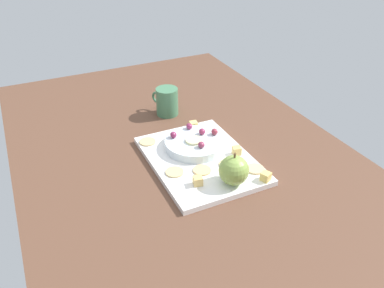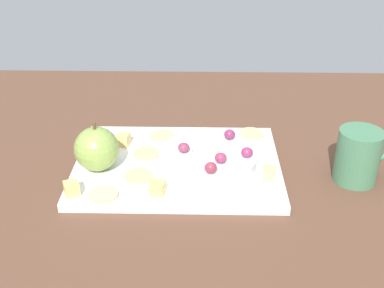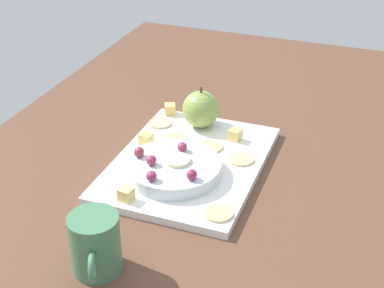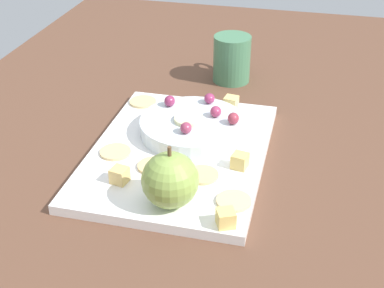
{
  "view_description": "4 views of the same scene",
  "coord_description": "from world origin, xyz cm",
  "px_view_note": "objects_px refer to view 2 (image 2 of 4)",
  "views": [
    {
      "loc": [
        -78.68,
        36.79,
        63.95
      ],
      "look_at": [
        -1.8,
        0.2,
        10.2
      ],
      "focal_mm": 36.87,
      "sensor_mm": 36.0,
      "label": 1
    },
    {
      "loc": [
        2.19,
        -73.47,
        48.46
      ],
      "look_at": [
        0.73,
        -4.23,
        9.8
      ],
      "focal_mm": 46.13,
      "sensor_mm": 36.0,
      "label": 2
    },
    {
      "loc": [
        79.07,
        28.58,
        59.34
      ],
      "look_at": [
        0.47,
        -0.79,
        10.13
      ],
      "focal_mm": 53.22,
      "sensor_mm": 36.0,
      "label": 3
    },
    {
      "loc": [
        -68.51,
        -20.58,
        48.23
      ],
      "look_at": [
        -4.23,
        -4.84,
        8.02
      ],
      "focal_mm": 51.26,
      "sensor_mm": 36.0,
      "label": 4
    }
  ],
  "objects_px": {
    "grape_3": "(211,168)",
    "grape_4": "(247,152)",
    "platter": "(178,165)",
    "cheese_cube_1": "(72,189)",
    "cup": "(358,156)",
    "cracker_4": "(162,136)",
    "apple_slice_0": "(205,149)",
    "grape_0": "(221,158)",
    "grape_1": "(184,148)",
    "cracker_3": "(139,176)",
    "grape_2": "(230,134)",
    "serving_dish": "(208,158)",
    "apple_whole": "(97,149)",
    "cheese_cube_3": "(123,139)",
    "cracker_2": "(147,153)",
    "cheese_cube_0": "(157,188)",
    "cracker_1": "(251,134)",
    "cracker_0": "(103,195)",
    "cheese_cube_2": "(269,174)"
  },
  "relations": [
    {
      "from": "grape_0",
      "to": "grape_4",
      "type": "relative_size",
      "value": 1.0
    },
    {
      "from": "grape_3",
      "to": "cheese_cube_2",
      "type": "bearing_deg",
      "value": 11.86
    },
    {
      "from": "grape_2",
      "to": "grape_4",
      "type": "xyz_separation_m",
      "value": [
        0.03,
        -0.06,
        -0.0
      ]
    },
    {
      "from": "serving_dish",
      "to": "cracker_3",
      "type": "bearing_deg",
      "value": -159.94
    },
    {
      "from": "cracker_1",
      "to": "cracker_2",
      "type": "distance_m",
      "value": 0.2
    },
    {
      "from": "grape_0",
      "to": "grape_2",
      "type": "bearing_deg",
      "value": 77.44
    },
    {
      "from": "grape_4",
      "to": "platter",
      "type": "bearing_deg",
      "value": 169.34
    },
    {
      "from": "cheese_cube_3",
      "to": "cup",
      "type": "xyz_separation_m",
      "value": [
        0.39,
        -0.08,
        0.02
      ]
    },
    {
      "from": "cheese_cube_3",
      "to": "grape_1",
      "type": "xyz_separation_m",
      "value": [
        0.11,
        -0.06,
        0.02
      ]
    },
    {
      "from": "platter",
      "to": "grape_0",
      "type": "relative_size",
      "value": 17.88
    },
    {
      "from": "cracker_1",
      "to": "cracker_3",
      "type": "relative_size",
      "value": 1.0
    },
    {
      "from": "apple_whole",
      "to": "cheese_cube_3",
      "type": "distance_m",
      "value": 0.09
    },
    {
      "from": "cracker_1",
      "to": "cup",
      "type": "relative_size",
      "value": 0.47
    },
    {
      "from": "cheese_cube_1",
      "to": "grape_0",
      "type": "bearing_deg",
      "value": 14.74
    },
    {
      "from": "serving_dish",
      "to": "cracker_0",
      "type": "relative_size",
      "value": 3.57
    },
    {
      "from": "cracker_3",
      "to": "grape_0",
      "type": "xyz_separation_m",
      "value": [
        0.13,
        0.01,
        0.03
      ]
    },
    {
      "from": "grape_4",
      "to": "serving_dish",
      "type": "bearing_deg",
      "value": 168.14
    },
    {
      "from": "cracker_4",
      "to": "cup",
      "type": "relative_size",
      "value": 0.47
    },
    {
      "from": "serving_dish",
      "to": "apple_slice_0",
      "type": "distance_m",
      "value": 0.02
    },
    {
      "from": "cheese_cube_0",
      "to": "apple_slice_0",
      "type": "relative_size",
      "value": 0.48
    },
    {
      "from": "grape_0",
      "to": "platter",
      "type": "bearing_deg",
      "value": 150.19
    },
    {
      "from": "serving_dish",
      "to": "cheese_cube_1",
      "type": "distance_m",
      "value": 0.23
    },
    {
      "from": "cheese_cube_0",
      "to": "platter",
      "type": "bearing_deg",
      "value": 75.0
    },
    {
      "from": "grape_0",
      "to": "grape_3",
      "type": "distance_m",
      "value": 0.03
    },
    {
      "from": "cheese_cube_1",
      "to": "apple_slice_0",
      "type": "xyz_separation_m",
      "value": [
        0.2,
        0.1,
        0.02
      ]
    },
    {
      "from": "cracker_1",
      "to": "grape_4",
      "type": "xyz_separation_m",
      "value": [
        -0.02,
        -0.12,
        0.03
      ]
    },
    {
      "from": "cracker_4",
      "to": "cup",
      "type": "bearing_deg",
      "value": -19.3
    },
    {
      "from": "apple_whole",
      "to": "cup",
      "type": "relative_size",
      "value": 0.75
    },
    {
      "from": "cheese_cube_0",
      "to": "cracker_2",
      "type": "distance_m",
      "value": 0.12
    },
    {
      "from": "cheese_cube_3",
      "to": "grape_4",
      "type": "height_order",
      "value": "grape_4"
    },
    {
      "from": "cheese_cube_1",
      "to": "grape_1",
      "type": "height_order",
      "value": "grape_1"
    },
    {
      "from": "cracker_2",
      "to": "grape_3",
      "type": "bearing_deg",
      "value": -40.76
    },
    {
      "from": "grape_4",
      "to": "cup",
      "type": "relative_size",
      "value": 0.2
    },
    {
      "from": "apple_whole",
      "to": "grape_4",
      "type": "distance_m",
      "value": 0.24
    },
    {
      "from": "cheese_cube_3",
      "to": "platter",
      "type": "bearing_deg",
      "value": -29.46
    },
    {
      "from": "grape_0",
      "to": "cup",
      "type": "relative_size",
      "value": 0.2
    },
    {
      "from": "cheese_cube_0",
      "to": "apple_slice_0",
      "type": "height_order",
      "value": "apple_slice_0"
    },
    {
      "from": "grape_1",
      "to": "grape_3",
      "type": "height_order",
      "value": "grape_3"
    },
    {
      "from": "grape_3",
      "to": "apple_slice_0",
      "type": "xyz_separation_m",
      "value": [
        -0.01,
        0.07,
        -0.01
      ]
    },
    {
      "from": "cracker_4",
      "to": "apple_slice_0",
      "type": "bearing_deg",
      "value": -49.09
    },
    {
      "from": "cracker_0",
      "to": "grape_2",
      "type": "xyz_separation_m",
      "value": [
        0.2,
        0.14,
        0.03
      ]
    },
    {
      "from": "apple_whole",
      "to": "cracker_0",
      "type": "distance_m",
      "value": 0.09
    },
    {
      "from": "cheese_cube_1",
      "to": "grape_4",
      "type": "bearing_deg",
      "value": 16.3
    },
    {
      "from": "serving_dish",
      "to": "cracker_2",
      "type": "height_order",
      "value": "serving_dish"
    },
    {
      "from": "serving_dish",
      "to": "cracker_3",
      "type": "height_order",
      "value": "serving_dish"
    },
    {
      "from": "serving_dish",
      "to": "grape_3",
      "type": "height_order",
      "value": "grape_3"
    },
    {
      "from": "cracker_3",
      "to": "cracker_0",
      "type": "bearing_deg",
      "value": -132.22
    },
    {
      "from": "grape_3",
      "to": "grape_4",
      "type": "xyz_separation_m",
      "value": [
        0.06,
        0.05,
        -0.0
      ]
    },
    {
      "from": "platter",
      "to": "cheese_cube_1",
      "type": "xyz_separation_m",
      "value": [
        -0.16,
        -0.1,
        0.02
      ]
    },
    {
      "from": "cheese_cube_1",
      "to": "apple_slice_0",
      "type": "height_order",
      "value": "apple_slice_0"
    }
  ]
}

